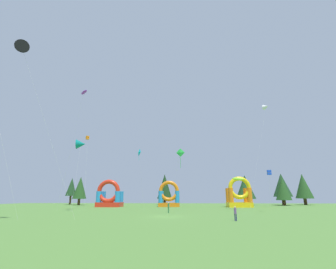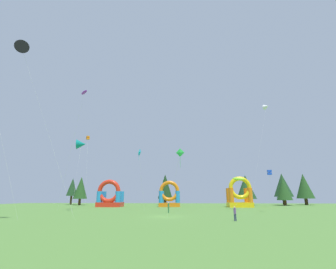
# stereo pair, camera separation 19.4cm
# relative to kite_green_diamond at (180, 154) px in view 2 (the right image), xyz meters

# --- Properties ---
(ground_plane) EXTENTS (120.00, 120.00, 0.00)m
(ground_plane) POSITION_rel_kite_green_diamond_xyz_m (-2.13, 2.01, -8.41)
(ground_plane) COLOR #548438
(kite_green_diamond) EXTENTS (2.35, 2.89, 8.93)m
(kite_green_diamond) POSITION_rel_kite_green_diamond_xyz_m (0.00, 0.00, 0.00)
(kite_green_diamond) COLOR green
(kite_green_diamond) RESTS_ON ground_plane
(kite_blue_box) EXTENTS (0.78, 2.33, 7.32)m
(kite_blue_box) POSITION_rel_kite_green_diamond_xyz_m (16.18, 11.91, -1.54)
(kite_blue_box) COLOR blue
(kite_blue_box) RESTS_ON ground_plane
(kite_orange_box) EXTENTS (2.26, 2.90, 17.33)m
(kite_orange_box) POSITION_rel_kite_green_diamond_xyz_m (-23.13, 24.12, 8.44)
(kite_orange_box) COLOR orange
(kite_orange_box) RESTS_ON ground_plane
(kite_lime_parafoil) EXTENTS (2.72, 1.97, 6.85)m
(kite_lime_parafoil) POSITION_rel_kite_green_diamond_xyz_m (12.44, 19.88, -2.10)
(kite_lime_parafoil) COLOR #8CD826
(kite_lime_parafoil) RESTS_ON ground_plane
(kite_purple_parafoil) EXTENTS (6.27, 5.99, 22.28)m
(kite_purple_parafoil) POSITION_rel_kite_green_diamond_xyz_m (-18.14, 8.37, 13.39)
(kite_purple_parafoil) COLOR purple
(kite_purple_parafoil) RESTS_ON ground_plane
(kite_cyan_diamond) EXTENTS (1.36, 4.02, 11.76)m
(kite_cyan_diamond) POSITION_rel_kite_green_diamond_xyz_m (-8.35, 14.38, 2.71)
(kite_cyan_diamond) COLOR #19B7CC
(kite_cyan_diamond) RESTS_ON ground_plane
(kite_black_delta) EXTENTS (8.00, 5.75, 21.58)m
(kite_black_delta) POSITION_rel_kite_green_diamond_xyz_m (-19.53, -7.36, 12.20)
(kite_black_delta) COLOR black
(kite_black_delta) RESTS_ON ground_plane
(kite_teal_delta) EXTENTS (2.41, 4.70, 14.46)m
(kite_teal_delta) POSITION_rel_kite_green_diamond_xyz_m (-20.98, 15.66, 4.98)
(kite_teal_delta) COLOR #0C7F7A
(kite_teal_delta) RESTS_ON ground_plane
(kite_white_delta) EXTENTS (8.73, 5.63, 26.77)m
(kite_white_delta) POSITION_rel_kite_green_diamond_xyz_m (23.34, 28.57, 17.60)
(kite_white_delta) COLOR white
(kite_white_delta) RESTS_ON ground_plane
(person_far_side) EXTENTS (0.32, 0.32, 1.60)m
(person_far_side) POSITION_rel_kite_green_diamond_xyz_m (6.21, -3.39, -7.46)
(person_far_side) COLOR navy
(person_far_side) RESTS_ON ground_plane
(person_near_camera) EXTENTS (0.41, 0.41, 1.77)m
(person_near_camera) POSITION_rel_kite_green_diamond_xyz_m (-2.05, 9.23, -7.36)
(person_near_camera) COLOR #33723F
(person_near_camera) RESTS_ON ground_plane
(inflatable_red_slide) EXTENTS (5.48, 4.10, 6.65)m
(inflatable_red_slide) POSITION_rel_kite_green_diamond_xyz_m (-2.99, 32.12, -6.00)
(inflatable_red_slide) COLOR orange
(inflatable_red_slide) RESTS_ON ground_plane
(inflatable_blue_arch) EXTENTS (6.23, 4.85, 6.90)m
(inflatable_blue_arch) POSITION_rel_kite_green_diamond_xyz_m (-18.54, 30.54, -6.03)
(inflatable_blue_arch) COLOR red
(inflatable_blue_arch) RESTS_ON ground_plane
(inflatable_orange_dome) EXTENTS (5.85, 4.48, 7.51)m
(inflatable_orange_dome) POSITION_rel_kite_green_diamond_xyz_m (14.82, 29.94, -5.67)
(inflatable_orange_dome) COLOR yellow
(inflatable_orange_dome) RESTS_ON ground_plane
(tree_row_0) EXTENTS (3.45, 3.45, 8.57)m
(tree_row_0) POSITION_rel_kite_green_diamond_xyz_m (-36.28, 46.57, -2.81)
(tree_row_0) COLOR #4C331E
(tree_row_0) RESTS_ON ground_plane
(tree_row_1) EXTENTS (4.26, 4.26, 8.63)m
(tree_row_1) POSITION_rel_kite_green_diamond_xyz_m (-31.48, 42.24, -3.20)
(tree_row_1) COLOR #4C331E
(tree_row_1) RESTS_ON ground_plane
(tree_row_2) EXTENTS (4.78, 4.78, 9.68)m
(tree_row_2) POSITION_rel_kite_green_diamond_xyz_m (-5.06, 46.28, -2.66)
(tree_row_2) COLOR #4C331E
(tree_row_2) RESTS_ON ground_plane
(tree_row_3) EXTENTS (5.91, 5.91, 8.97)m
(tree_row_3) POSITION_rel_kite_green_diamond_xyz_m (19.95, 42.79, -3.03)
(tree_row_3) COLOR #4C331E
(tree_row_3) RESTS_ON ground_plane
(tree_row_4) EXTENTS (4.46, 4.46, 8.16)m
(tree_row_4) POSITION_rel_kite_green_diamond_xyz_m (30.85, 42.04, -3.60)
(tree_row_4) COLOR #4C331E
(tree_row_4) RESTS_ON ground_plane
(tree_row_5) EXTENTS (5.60, 5.60, 9.57)m
(tree_row_5) POSITION_rel_kite_green_diamond_xyz_m (31.67, 44.38, -2.42)
(tree_row_5) COLOR #4C331E
(tree_row_5) RESTS_ON ground_plane
(tree_row_6) EXTENTS (5.30, 5.30, 9.71)m
(tree_row_6) POSITION_rel_kite_green_diamond_xyz_m (39.50, 47.13, -2.61)
(tree_row_6) COLOR #4C331E
(tree_row_6) RESTS_ON ground_plane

